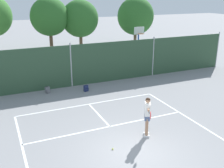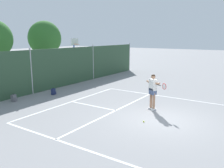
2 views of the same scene
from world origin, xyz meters
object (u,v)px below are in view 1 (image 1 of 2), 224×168
basketball_hoop (139,42)px  backpack_grey (47,90)px  tennis_player (147,114)px  tennis_ball (113,149)px  backpack_navy (86,88)px

basketball_hoop → backpack_grey: basketball_hoop is taller
tennis_player → tennis_ball: tennis_player is taller
basketball_hoop → tennis_player: size_ratio=1.91×
backpack_grey → tennis_player: bearing=-68.1°
tennis_player → backpack_grey: tennis_player is taller
tennis_ball → backpack_navy: (1.26, 7.08, 0.16)m
tennis_ball → backpack_grey: bearing=98.1°
tennis_player → backpack_grey: (-2.98, 7.40, -0.92)m
basketball_hoop → backpack_navy: bearing=-150.1°
tennis_ball → backpack_grey: 7.89m
tennis_player → backpack_grey: size_ratio=4.01×
basketball_hoop → tennis_player: 11.27m
basketball_hoop → tennis_ball: (-6.99, -10.37, -2.28)m
basketball_hoop → backpack_navy: basketball_hoop is taller
tennis_ball → backpack_grey: size_ratio=0.14×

